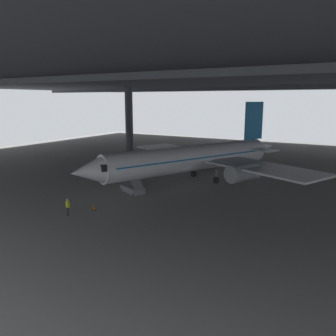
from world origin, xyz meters
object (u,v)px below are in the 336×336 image
crew_worker_by_stairs (135,181)px  crew_worker_near_nose (68,206)px  baggage_tug (206,163)px  airplane_main (194,158)px  traffic_cone_orange (94,207)px  boarding_stairs (132,186)px

crew_worker_by_stairs → crew_worker_near_nose: bearing=-87.9°
baggage_tug → airplane_main: bearing=-74.7°
airplane_main → crew_worker_by_stairs: bearing=-127.0°
crew_worker_near_nose → traffic_cone_orange: bearing=71.6°
crew_worker_near_nose → crew_worker_by_stairs: (-0.43, 11.81, -0.11)m
airplane_main → crew_worker_by_stairs: size_ratio=20.43×
traffic_cone_orange → baggage_tug: (0.72, 26.79, 0.23)m
baggage_tug → traffic_cone_orange: bearing=-91.5°
airplane_main → boarding_stairs: (-4.38, -8.33, -2.59)m
crew_worker_near_nose → boarding_stairs: bearing=88.8°
boarding_stairs → crew_worker_near_nose: size_ratio=2.59×
crew_worker_by_stairs → baggage_tug: (2.03, 17.64, -0.36)m
airplane_main → traffic_cone_orange: bearing=-103.2°
airplane_main → traffic_cone_orange: (-3.71, -15.81, -3.02)m
boarding_stairs → traffic_cone_orange: (0.67, -7.48, -0.43)m
airplane_main → traffic_cone_orange: airplane_main is taller
crew_worker_near_nose → baggage_tug: crew_worker_near_nose is taller
baggage_tug → boarding_stairs: bearing=-94.1°
airplane_main → crew_worker_by_stairs: (-5.02, -6.66, -2.42)m
boarding_stairs → airplane_main: bearing=62.3°
airplane_main → crew_worker_near_nose: (-4.59, -18.47, -2.31)m
airplane_main → crew_worker_near_nose: bearing=-104.0°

